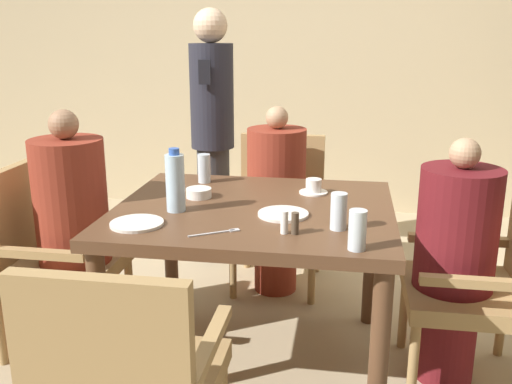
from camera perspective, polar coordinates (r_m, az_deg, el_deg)
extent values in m
plane|color=tan|center=(2.70, -0.18, -16.32)|extent=(16.00, 16.00, 0.00)
cube|color=#C6B289|center=(4.61, 4.76, 15.39)|extent=(8.00, 0.06, 2.80)
cube|color=brown|center=(2.40, -0.19, -2.04)|extent=(1.16, 0.99, 0.05)
cylinder|color=brown|center=(2.30, -15.25, -13.30)|extent=(0.07, 0.07, 0.67)
cylinder|color=brown|center=(2.13, 12.20, -15.69)|extent=(0.07, 0.07, 0.67)
cylinder|color=brown|center=(3.04, -8.53, -5.52)|extent=(0.07, 0.07, 0.67)
cylinder|color=brown|center=(2.91, 11.45, -6.68)|extent=(0.07, 0.07, 0.67)
cube|color=#A88451|center=(2.79, -18.59, -7.09)|extent=(0.49, 0.49, 0.07)
cube|color=#A88451|center=(2.81, -23.12, -1.96)|extent=(0.05, 0.49, 0.42)
cube|color=#A88451|center=(2.92, -16.83, -2.62)|extent=(0.44, 0.04, 0.04)
cube|color=#A88451|center=(2.55, -21.22, -5.77)|extent=(0.44, 0.04, 0.04)
cylinder|color=#A88451|center=(2.96, -12.51, -9.70)|extent=(0.04, 0.04, 0.36)
cylinder|color=#A88451|center=(2.61, -16.06, -13.65)|extent=(0.04, 0.04, 0.36)
cylinder|color=#A88451|center=(3.14, -19.97, -8.79)|extent=(0.04, 0.04, 0.36)
cylinder|color=#A88451|center=(2.81, -24.26, -12.26)|extent=(0.04, 0.04, 0.36)
cylinder|color=maroon|center=(2.83, -17.17, -10.53)|extent=(0.24, 0.24, 0.43)
cylinder|color=maroon|center=(2.65, -18.04, -0.92)|extent=(0.32, 0.32, 0.56)
sphere|color=#997051|center=(2.58, -18.69, 6.43)|extent=(0.13, 0.13, 0.13)
cube|color=#A88451|center=(3.25, 2.14, -2.91)|extent=(0.49, 0.49, 0.07)
cube|color=#A88451|center=(3.40, 2.66, 2.26)|extent=(0.49, 0.05, 0.42)
cube|color=#A88451|center=(3.19, 6.21, -0.47)|extent=(0.04, 0.44, 0.04)
cube|color=#A88451|center=(3.24, -1.81, -0.10)|extent=(0.04, 0.44, 0.04)
cylinder|color=#A88451|center=(3.11, 5.59, -8.09)|extent=(0.04, 0.04, 0.36)
cylinder|color=#A88451|center=(3.16, -2.32, -7.61)|extent=(0.04, 0.04, 0.36)
cylinder|color=#A88451|center=(3.51, 6.07, -5.24)|extent=(0.04, 0.04, 0.36)
cylinder|color=#A88451|center=(3.56, -0.93, -4.86)|extent=(0.04, 0.04, 0.36)
cylinder|color=maroon|center=(3.26, 1.98, -6.20)|extent=(0.24, 0.24, 0.43)
cylinder|color=maroon|center=(3.11, 2.06, 1.75)|extent=(0.32, 0.32, 0.51)
sphere|color=tan|center=(3.05, 2.12, 7.46)|extent=(0.12, 0.12, 0.12)
cube|color=#A88451|center=(2.54, 20.24, -9.58)|extent=(0.49, 0.49, 0.07)
cube|color=#A88451|center=(2.27, 21.64, -8.47)|extent=(0.44, 0.04, 0.04)
cube|color=#A88451|center=(2.68, 19.69, -4.52)|extent=(0.44, 0.04, 0.04)
cylinder|color=#A88451|center=(2.41, 15.44, -16.26)|extent=(0.04, 0.04, 0.36)
cylinder|color=#A88451|center=(2.79, 14.55, -11.55)|extent=(0.04, 0.04, 0.36)
cylinder|color=#A88451|center=(2.87, 23.37, -11.62)|extent=(0.04, 0.04, 0.36)
cylinder|color=#5B1419|center=(2.60, 18.53, -13.10)|extent=(0.24, 0.24, 0.43)
cylinder|color=#5B1419|center=(2.42, 19.48, -3.48)|extent=(0.32, 0.32, 0.50)
sphere|color=tan|center=(2.34, 20.17, 3.65)|extent=(0.12, 0.12, 0.12)
cube|color=#A88451|center=(1.89, -11.76, -18.23)|extent=(0.49, 0.49, 0.07)
cube|color=#A88451|center=(1.58, -15.26, -15.20)|extent=(0.49, 0.05, 0.42)
cube|color=#A88451|center=(1.89, -18.62, -13.17)|extent=(0.04, 0.44, 0.04)
cube|color=#A88451|center=(1.74, -4.84, -15.01)|extent=(0.04, 0.44, 0.04)
cylinder|color=#2D2D33|center=(3.66, -4.21, -1.15)|extent=(0.20, 0.20, 0.74)
cylinder|color=#23232D|center=(3.52, -4.44, 9.50)|extent=(0.27, 0.27, 0.63)
sphere|color=beige|center=(3.50, -4.59, 16.27)|extent=(0.20, 0.20, 0.20)
cube|color=black|center=(3.35, -5.17, 11.85)|extent=(0.07, 0.01, 0.14)
cylinder|color=white|center=(2.28, 2.74, -2.21)|extent=(0.20, 0.20, 0.01)
cylinder|color=white|center=(2.22, -11.83, -3.10)|extent=(0.20, 0.20, 0.01)
cylinder|color=white|center=(2.60, 5.76, -0.03)|extent=(0.13, 0.13, 0.01)
cylinder|color=white|center=(2.59, 5.78, 0.68)|extent=(0.07, 0.07, 0.06)
cylinder|color=white|center=(2.53, -5.75, -0.09)|extent=(0.11, 0.11, 0.04)
cylinder|color=silver|center=(2.33, -8.07, 0.89)|extent=(0.08, 0.08, 0.23)
cylinder|color=#3359B2|center=(2.30, -8.20, 4.03)|extent=(0.04, 0.04, 0.03)
cylinder|color=silver|center=(1.94, 10.11, -3.77)|extent=(0.06, 0.06, 0.14)
cylinder|color=silver|center=(2.13, 8.26, -1.93)|extent=(0.06, 0.06, 0.14)
cylinder|color=silver|center=(2.77, -5.20, 2.37)|extent=(0.06, 0.06, 0.14)
cylinder|color=white|center=(2.07, 2.85, -3.04)|extent=(0.03, 0.03, 0.09)
cylinder|color=#4C3D2D|center=(2.07, 3.93, -3.15)|extent=(0.03, 0.03, 0.08)
cube|color=silver|center=(2.08, -4.46, -4.14)|extent=(0.16, 0.10, 0.00)
cube|color=silver|center=(2.11, -2.17, -3.84)|extent=(0.04, 0.04, 0.00)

